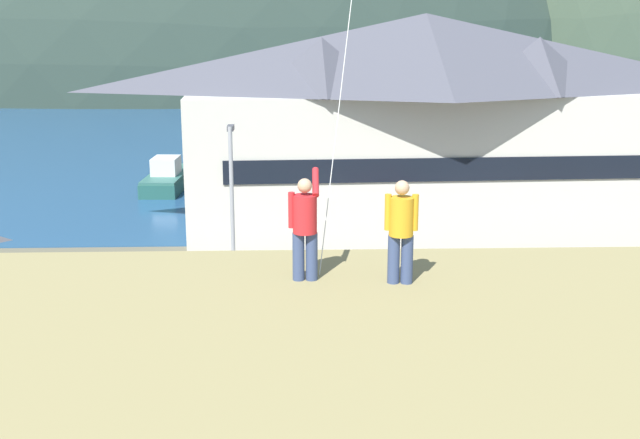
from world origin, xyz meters
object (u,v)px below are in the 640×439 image
object	(u,v)px
parked_car_mid_row_near	(80,399)
parking_light_pole	(232,200)
harbor_lodge	(423,119)
moored_boat_wharfside	(168,178)
parked_car_back_row_left	(267,395)
moored_boat_outer_mooring	(274,176)
person_kite_flyer	(305,225)
person_companion	(401,229)
parked_car_corner_spot	(473,307)
parked_car_front_row_red	(599,370)
parked_car_back_row_right	(112,298)
wharf_dock	(223,179)
parked_car_lone_by_shed	(274,308)

from	to	relation	value
parked_car_mid_row_near	parking_light_pole	distance (m)	11.60
harbor_lodge	moored_boat_wharfside	distance (m)	19.28
parking_light_pole	parked_car_back_row_left	bearing A→B (deg)	-81.25
parked_car_mid_row_near	moored_boat_outer_mooring	bearing A→B (deg)	82.18
person_kite_flyer	person_companion	world-z (taller)	person_kite_flyer
parking_light_pole	parked_car_corner_spot	bearing A→B (deg)	-25.87
parked_car_front_row_red	parked_car_back_row_right	size ratio (longest dim) A/B	0.99
wharf_dock	person_companion	size ratio (longest dim) A/B	8.44
person_companion	person_kite_flyer	bearing A→B (deg)	171.89
parked_car_mid_row_near	parked_car_back_row_right	xyz separation A→B (m)	(-0.88, 7.84, 0.00)
parked_car_lone_by_shed	parking_light_pole	xyz separation A→B (m)	(-1.66, 4.09, 2.95)
person_kite_flyer	parked_car_corner_spot	bearing A→B (deg)	65.20
moored_boat_wharfside	parked_car_lone_by_shed	world-z (taller)	moored_boat_wharfside
moored_boat_outer_mooring	parked_car_back_row_right	size ratio (longest dim) A/B	1.68
harbor_lodge	parking_light_pole	bearing A→B (deg)	-131.85
parked_car_front_row_red	parked_car_lone_by_shed	distance (m)	10.79
parked_car_mid_row_near	person_kite_flyer	size ratio (longest dim) A/B	2.32
harbor_lodge	moored_boat_outer_mooring	bearing A→B (deg)	124.57
parked_car_lone_by_shed	parked_car_mid_row_near	bearing A→B (deg)	-126.82
wharf_dock	parked_car_back_row_left	size ratio (longest dim) A/B	3.47
parked_car_corner_spot	parked_car_back_row_left	bearing A→B (deg)	-137.26
wharf_dock	parked_car_corner_spot	distance (m)	28.99
parked_car_back_row_left	parked_car_lone_by_shed	xyz separation A→B (m)	(0.03, 6.54, 0.00)
moored_boat_wharfside	person_companion	world-z (taller)	person_companion
harbor_lodge	parking_light_pole	size ratio (longest dim) A/B	3.76
parked_car_lone_by_shed	parked_car_back_row_right	size ratio (longest dim) A/B	0.98
moored_boat_wharfside	person_companion	distance (m)	40.56
moored_boat_wharfside	harbor_lodge	bearing A→B (deg)	-36.96
wharf_dock	moored_boat_outer_mooring	xyz separation A→B (m)	(3.47, -1.14, 0.37)
moored_boat_outer_mooring	parked_car_lone_by_shed	distance (m)	25.61
harbor_lodge	wharf_dock	world-z (taller)	harbor_lodge
parked_car_corner_spot	parked_car_back_row_right	xyz separation A→B (m)	(-12.80, 1.29, 0.00)
moored_boat_wharfside	parked_car_back_row_right	distance (m)	24.18
wharf_dock	person_companion	bearing A→B (deg)	-80.82
person_kite_flyer	harbor_lodge	bearing A→B (deg)	76.73
parked_car_back_row_right	parking_light_pole	bearing A→B (deg)	34.61
harbor_lodge	parked_car_front_row_red	distance (m)	20.18
parked_car_back_row_right	parking_light_pole	xyz separation A→B (m)	(4.18, 2.88, 2.95)
parking_light_pole	person_companion	size ratio (longest dim) A/B	3.88
person_companion	parked_car_front_row_red	bearing A→B (deg)	49.46
moored_boat_wharfside	parked_car_corner_spot	distance (m)	29.24
parked_car_mid_row_near	person_kite_flyer	xyz separation A→B (m)	(5.86, -6.55, 6.40)
parked_car_back_row_left	parked_car_front_row_red	xyz separation A→B (m)	(9.41, 1.20, 0.00)
parking_light_pole	person_companion	xyz separation A→B (m)	(4.14, -17.50, 3.43)
parked_car_mid_row_near	parked_car_back_row_left	bearing A→B (deg)	1.05
parked_car_lone_by_shed	parked_car_front_row_red	bearing A→B (deg)	-29.63
harbor_lodge	parked_car_lone_by_shed	distance (m)	16.66
parked_car_corner_spot	parking_light_pole	size ratio (longest dim) A/B	0.64
wharf_dock	person_kite_flyer	xyz separation A→B (m)	(4.91, -39.92, 7.11)
wharf_dock	parked_car_lone_by_shed	xyz separation A→B (m)	(4.01, -26.74, 0.71)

